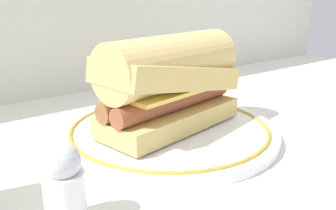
# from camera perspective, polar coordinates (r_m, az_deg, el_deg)

# --- Properties ---
(ground_plane) EXTENTS (1.50, 1.50, 0.00)m
(ground_plane) POSITION_cam_1_polar(r_m,az_deg,el_deg) (0.49, 2.14, -5.78)
(ground_plane) COLOR silver
(plate) EXTENTS (0.29, 0.29, 0.01)m
(plate) POSITION_cam_1_polar(r_m,az_deg,el_deg) (0.50, 0.00, -4.07)
(plate) COLOR white
(plate) RESTS_ON ground_plane
(sausage_sandwich) EXTENTS (0.21, 0.12, 0.12)m
(sausage_sandwich) POSITION_cam_1_polar(r_m,az_deg,el_deg) (0.48, -0.00, 3.76)
(sausage_sandwich) COLOR #D8B86B
(sausage_sandwich) RESTS_ON plate
(salt_shaker) EXTENTS (0.04, 0.04, 0.07)m
(salt_shaker) POSITION_cam_1_polar(r_m,az_deg,el_deg) (0.32, -15.87, -12.01)
(salt_shaker) COLOR white
(salt_shaker) RESTS_ON ground_plane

